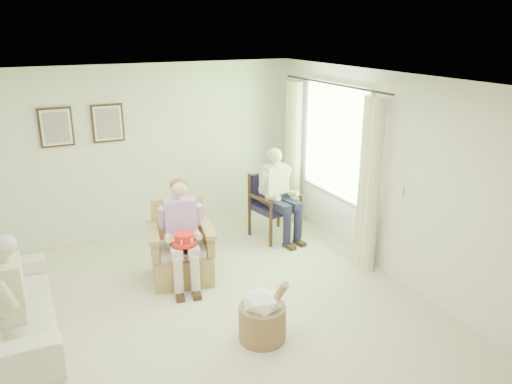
# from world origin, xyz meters

# --- Properties ---
(floor) EXTENTS (5.50, 5.50, 0.00)m
(floor) POSITION_xyz_m (0.00, 0.00, 0.00)
(floor) COLOR beige
(floor) RESTS_ON ground
(back_wall) EXTENTS (5.00, 0.04, 2.60)m
(back_wall) POSITION_xyz_m (0.00, 2.75, 1.30)
(back_wall) COLOR silver
(back_wall) RESTS_ON ground
(front_wall) EXTENTS (5.00, 0.04, 2.60)m
(front_wall) POSITION_xyz_m (0.00, -2.75, 1.30)
(front_wall) COLOR silver
(front_wall) RESTS_ON ground
(right_wall) EXTENTS (0.04, 5.50, 2.60)m
(right_wall) POSITION_xyz_m (2.50, 0.00, 1.30)
(right_wall) COLOR silver
(right_wall) RESTS_ON ground
(ceiling) EXTENTS (5.00, 5.50, 0.02)m
(ceiling) POSITION_xyz_m (0.00, 0.00, 2.60)
(ceiling) COLOR white
(ceiling) RESTS_ON back_wall
(window) EXTENTS (0.13, 2.50, 1.63)m
(window) POSITION_xyz_m (2.46, 1.20, 1.58)
(window) COLOR #2D6B23
(window) RESTS_ON right_wall
(curtain_left) EXTENTS (0.34, 0.34, 2.30)m
(curtain_left) POSITION_xyz_m (2.33, 0.22, 1.15)
(curtain_left) COLOR beige
(curtain_left) RESTS_ON ground
(curtain_right) EXTENTS (0.34, 0.34, 2.30)m
(curtain_right) POSITION_xyz_m (2.33, 2.18, 1.15)
(curtain_right) COLOR beige
(curtain_right) RESTS_ON ground
(framed_print_left) EXTENTS (0.45, 0.05, 0.55)m
(framed_print_left) POSITION_xyz_m (-1.15, 2.71, 1.78)
(framed_print_left) COLOR #382114
(framed_print_left) RESTS_ON back_wall
(framed_print_right) EXTENTS (0.45, 0.05, 0.55)m
(framed_print_right) POSITION_xyz_m (-0.45, 2.71, 1.78)
(framed_print_right) COLOR #382114
(framed_print_right) RESTS_ON back_wall
(wicker_armchair) EXTENTS (0.77, 0.76, 0.98)m
(wicker_armchair) POSITION_xyz_m (0.03, 1.03, 0.31)
(wicker_armchair) COLOR tan
(wicker_armchair) RESTS_ON ground
(wood_armchair) EXTENTS (0.63, 0.59, 0.97)m
(wood_armchair) POSITION_xyz_m (1.75, 1.76, 0.53)
(wood_armchair) COLOR black
(wood_armchair) RESTS_ON ground
(sofa) EXTENTS (2.10, 0.82, 0.61)m
(sofa) POSITION_xyz_m (-1.95, 0.60, 0.31)
(sofa) COLOR #F0E4CF
(sofa) RESTS_ON ground
(person_wicker) EXTENTS (0.40, 0.62, 1.32)m
(person_wicker) POSITION_xyz_m (0.03, 0.90, 0.77)
(person_wicker) COLOR beige
(person_wicker) RESTS_ON ground
(person_dark) EXTENTS (0.40, 0.62, 1.37)m
(person_dark) POSITION_xyz_m (1.75, 1.60, 0.80)
(person_dark) COLOR #1B1938
(person_dark) RESTS_ON ground
(person_sofa) EXTENTS (0.42, 0.62, 1.27)m
(person_sofa) POSITION_xyz_m (-1.95, 0.10, 0.73)
(person_sofa) COLOR beige
(person_sofa) RESTS_ON ground
(red_hat) EXTENTS (0.30, 0.30, 0.14)m
(red_hat) POSITION_xyz_m (-0.02, 0.70, 0.67)
(red_hat) COLOR red
(red_hat) RESTS_ON person_wicker
(hatbox) EXTENTS (0.52, 0.52, 0.73)m
(hatbox) POSITION_xyz_m (0.38, -0.63, 0.28)
(hatbox) COLOR tan
(hatbox) RESTS_ON ground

